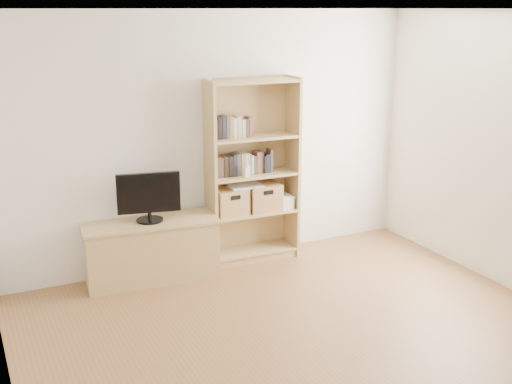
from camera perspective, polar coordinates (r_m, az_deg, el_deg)
floor at (r=5.00m, az=7.78°, el=-15.50°), size 4.50×5.00×0.01m
back_wall at (r=6.62m, az=-3.78°, el=4.63°), size 4.50×0.02×2.60m
left_wall at (r=3.76m, az=-21.54°, el=-5.48°), size 0.02×5.00×2.60m
ceiling at (r=4.27m, az=9.14°, el=15.77°), size 4.50×5.00×0.01m
tv_stand at (r=6.44m, az=-9.29°, el=-5.23°), size 1.32×0.60×0.58m
bookshelf at (r=6.68m, az=-0.30°, el=1.84°), size 0.98×0.37×1.93m
television at (r=6.26m, az=-9.51°, el=-0.47°), size 0.61×0.16×0.48m
books_row_mid at (r=6.68m, az=-0.38°, el=2.54°), size 0.75×0.21×0.20m
books_row_upper at (r=6.52m, az=-2.13°, el=5.71°), size 0.37×0.16×0.19m
baby_monitor at (r=6.54m, az=-0.79°, el=1.81°), size 0.06×0.04×0.11m
basket_left at (r=6.66m, az=-2.32°, el=-0.84°), size 0.34×0.28×0.27m
basket_right at (r=6.80m, az=0.63°, el=-0.41°), size 0.36×0.30×0.29m
laptop at (r=6.68m, az=-0.97°, el=0.56°), size 0.36×0.27×0.03m
magazine_stack at (r=6.91m, az=2.25°, el=-0.85°), size 0.19×0.27×0.12m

